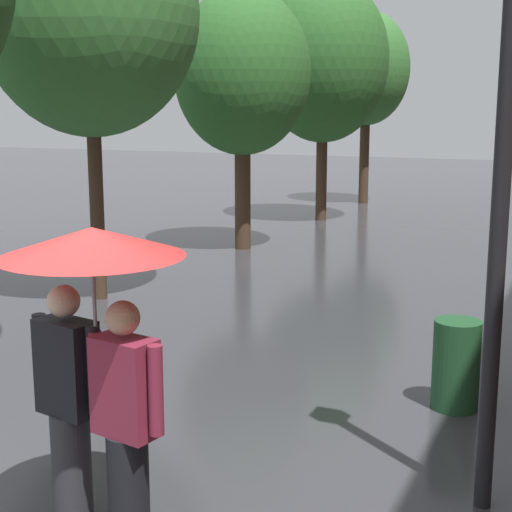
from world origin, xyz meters
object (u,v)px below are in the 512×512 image
object	(u,v)px
street_tree_2	(242,73)
street_tree_3	(323,61)
litter_bin	(456,365)
street_lamp_post	(503,160)
street_tree_1	(89,12)
couple_under_umbrella	(94,336)
street_tree_4	(367,70)

from	to	relation	value
street_tree_2	street_tree_3	size ratio (longest dim) A/B	0.86
street_tree_2	street_tree_3	xyz separation A→B (m)	(0.11, 4.41, 0.46)
litter_bin	street_lamp_post	bearing A→B (deg)	-74.06
street_tree_1	street_lamp_post	world-z (taller)	street_tree_1
street_tree_3	litter_bin	distance (m)	12.77
street_tree_1	couple_under_umbrella	xyz separation A→B (m)	(3.86, -5.39, -2.69)
street_tree_2	street_tree_3	distance (m)	4.43
street_tree_4	litter_bin	bearing A→B (deg)	-70.63
street_tree_2	street_tree_4	xyz separation A→B (m)	(0.10, 8.22, 0.43)
street_tree_3	street_tree_4	bearing A→B (deg)	90.19
street_tree_4	couple_under_umbrella	xyz separation A→B (m)	(3.56, -18.18, -2.47)
couple_under_umbrella	litter_bin	bearing A→B (deg)	62.38
couple_under_umbrella	litter_bin	world-z (taller)	couple_under_umbrella
street_lamp_post	street_tree_2	bearing A→B (deg)	124.64
street_tree_2	couple_under_umbrella	bearing A→B (deg)	-69.85
street_tree_3	street_tree_2	bearing A→B (deg)	-91.40
street_tree_4	couple_under_umbrella	distance (m)	18.68
street_tree_1	litter_bin	bearing A→B (deg)	-21.18
street_tree_4	litter_bin	distance (m)	16.20
street_tree_1	street_tree_3	distance (m)	8.98
street_tree_2	street_lamp_post	xyz separation A→B (m)	(5.85, -8.46, -0.99)
street_tree_3	street_tree_4	world-z (taller)	street_tree_3
street_tree_3	couple_under_umbrella	distance (m)	15.00
street_tree_4	street_tree_1	bearing A→B (deg)	-91.35
litter_bin	street_tree_4	bearing A→B (deg)	109.37
street_tree_3	litter_bin	world-z (taller)	street_tree_3
street_tree_3	litter_bin	xyz separation A→B (m)	(5.24, -11.12, -3.47)
street_tree_4	litter_bin	xyz separation A→B (m)	(5.25, -14.94, -3.44)
street_tree_1	street_tree_3	xyz separation A→B (m)	(0.31, 8.97, -0.19)
street_tree_4	litter_bin	size ratio (longest dim) A/B	6.47
street_tree_4	street_lamp_post	xyz separation A→B (m)	(5.75, -16.69, -1.41)
street_tree_2	street_tree_1	bearing A→B (deg)	-92.59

